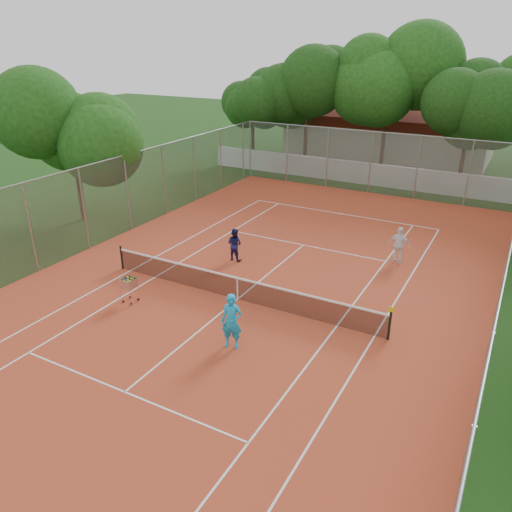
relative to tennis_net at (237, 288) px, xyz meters
The scene contains 12 objects.
ground 0.51m from the tennis_net, ahead, with size 120.00×120.00×0.00m, color #13340E.
court_pad 0.50m from the tennis_net, ahead, with size 18.00×34.00×0.02m, color #AF3F22.
court_lines 0.49m from the tennis_net, ahead, with size 10.98×23.78×0.01m, color white.
tennis_net is the anchor object (origin of this frame).
perimeter_fence 1.49m from the tennis_net, ahead, with size 18.00×34.00×4.00m, color slate.
boundary_wall 19.00m from the tennis_net, 90.00° to the left, with size 26.00×0.30×1.50m, color silver.
clubhouse 29.12m from the tennis_net, 93.95° to the left, with size 16.40×9.00×4.40m, color beige.
tropical_trees 22.45m from the tennis_net, 90.00° to the left, with size 29.00×19.00×10.00m, color black.
player_near 3.31m from the tennis_net, 62.47° to the right, with size 0.70×0.46×1.92m, color #189ACD.
player_far_left 3.87m from the tennis_net, 122.59° to the left, with size 0.74×0.58×1.52m, color #1A1B4E.
player_far_right 8.00m from the tennis_net, 54.88° to the left, with size 1.00×0.42×1.70m, color white.
ball_hopper 4.15m from the tennis_net, 148.69° to the right, with size 0.52×0.52×1.08m, color #BBBBC2.
Camera 1 is at (8.93, -14.78, 9.39)m, focal length 35.00 mm.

